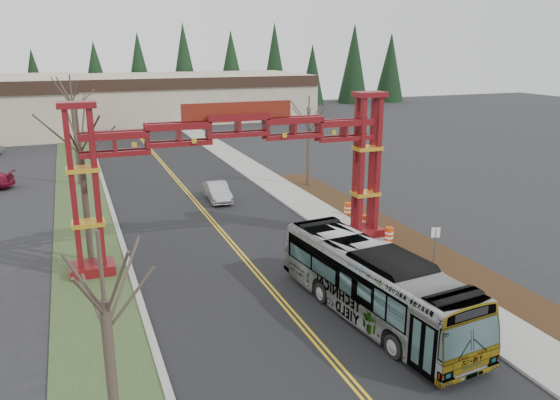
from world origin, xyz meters
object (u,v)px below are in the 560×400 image
barrel_south (389,235)px  barrel_north (348,209)px  bare_tree_median_far (72,103)px  gateway_arch (238,151)px  barrel_mid (366,223)px  silver_sedan (217,192)px  retail_building_east (187,96)px  transit_bus (373,284)px  bare_tree_median_near (104,302)px  bare_tree_right_far (309,121)px  street_sign (435,238)px  bare_tree_median_mid (80,148)px

barrel_south → barrel_north: (0.19, 5.63, 0.00)m
bare_tree_median_far → barrel_south: bare_tree_median_far is taller
gateway_arch → barrel_mid: (8.74, 0.99, -5.46)m
barrel_mid → barrel_south: bearing=-85.0°
silver_sedan → gateway_arch: bearing=-95.6°
retail_building_east → barrel_north: 57.80m
barrel_mid → barrel_north: (0.40, 3.24, -0.05)m
gateway_arch → barrel_south: (8.95, -1.39, -5.51)m
gateway_arch → transit_bus: (3.12, -9.31, -4.38)m
bare_tree_median_near → bare_tree_median_far: bare_tree_median_far is taller
bare_tree_right_far → barrel_south: bearing=-94.2°
bare_tree_median_far → barrel_south: size_ratio=9.73×
bare_tree_median_far → street_sign: bare_tree_median_far is taller
gateway_arch → bare_tree_median_near: gateway_arch is taller
barrel_south → barrel_mid: 2.39m
bare_tree_median_near → street_sign: (17.42, 8.89, -3.43)m
bare_tree_median_mid → bare_tree_median_far: size_ratio=0.93×
bare_tree_median_near → bare_tree_median_far: size_ratio=0.75×
bare_tree_median_far → bare_tree_right_far: (18.00, -7.40, -1.41)m
bare_tree_right_far → bare_tree_median_far: bearing=157.7°
transit_bus → bare_tree_median_near: (-11.12, -4.73, 3.32)m
bare_tree_median_mid → bare_tree_right_far: size_ratio=1.14×
transit_bus → street_sign: size_ratio=5.55×
transit_bus → bare_tree_median_far: bare_tree_median_far is taller
bare_tree_median_near → bare_tree_median_mid: bare_tree_median_mid is taller
bare_tree_median_mid → street_sign: size_ratio=4.16×
gateway_arch → bare_tree_median_mid: (-8.00, 1.87, 0.37)m
retail_building_east → bare_tree_median_far: size_ratio=4.12×
retail_building_east → barrel_north: retail_building_east is taller
silver_sedan → bare_tree_median_near: 27.50m
barrel_south → street_sign: bearing=-82.9°
bare_tree_median_mid → barrel_mid: (16.74, -0.88, -5.83)m
transit_bus → bare_tree_median_far: size_ratio=1.24×
bare_tree_median_mid → transit_bus: bearing=-45.1°
bare_tree_median_far → barrel_north: bearing=-43.3°
gateway_arch → retail_building_east: size_ratio=0.48×
retail_building_east → barrel_mid: retail_building_east is taller
barrel_north → bare_tree_median_mid: bearing=-172.2°
barrel_mid → silver_sedan: bearing=124.3°
bare_tree_right_far → barrel_north: bearing=-95.6°
bare_tree_median_mid → street_sign: 19.40m
gateway_arch → bare_tree_median_near: size_ratio=2.63×
retail_building_east → gateway_arch: bearing=-99.2°
gateway_arch → bare_tree_median_far: bare_tree_median_far is taller
bare_tree_median_mid → street_sign: bare_tree_median_mid is taller
retail_building_east → silver_sedan: (-8.32, -50.60, -2.81)m
bare_tree_median_mid → barrel_south: bearing=-10.9°
barrel_mid → transit_bus: bearing=-118.6°
gateway_arch → street_sign: 11.64m
retail_building_east → bare_tree_right_far: 49.00m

